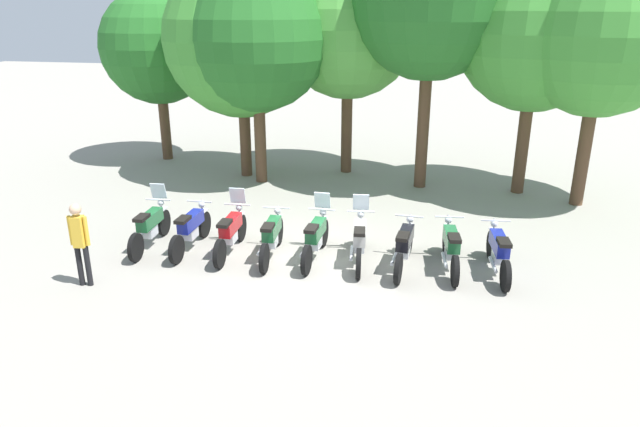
{
  "coord_description": "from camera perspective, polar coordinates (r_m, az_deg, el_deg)",
  "views": [
    {
      "loc": [
        2.43,
        -11.43,
        5.35
      ],
      "look_at": [
        0.0,
        0.5,
        0.9
      ],
      "focal_mm": 32.26,
      "sensor_mm": 36.0,
      "label": 1
    }
  ],
  "objects": [
    {
      "name": "tree_5",
      "position": [
        17.6,
        20.67,
        16.45
      ],
      "size": [
        4.36,
        4.36,
        6.81
      ],
      "color": "brown",
      "rests_on": "ground_plane"
    },
    {
      "name": "motorcycle_5",
      "position": [
        12.56,
        3.94,
        -2.59
      ],
      "size": [
        0.62,
        2.19,
        1.37
      ],
      "rotation": [
        0.0,
        0.0,
        1.68
      ],
      "color": "black",
      "rests_on": "ground_plane"
    },
    {
      "name": "motorcycle_3",
      "position": [
        12.8,
        -4.81,
        -2.23
      ],
      "size": [
        0.62,
        2.19,
        0.99
      ],
      "rotation": [
        0.0,
        0.0,
        1.64
      ],
      "color": "black",
      "rests_on": "ground_plane"
    },
    {
      "name": "motorcycle_2",
      "position": [
        13.13,
        -8.84,
        -1.76
      ],
      "size": [
        0.62,
        2.19,
        1.37
      ],
      "rotation": [
        0.0,
        0.0,
        1.61
      ],
      "color": "black",
      "rests_on": "ground_plane"
    },
    {
      "name": "motorcycle_0",
      "position": [
        13.87,
        -16.48,
        -1.17
      ],
      "size": [
        0.62,
        2.19,
        1.37
      ],
      "rotation": [
        0.0,
        0.0,
        1.63
      ],
      "color": "black",
      "rests_on": "ground_plane"
    },
    {
      "name": "tree_0",
      "position": [
        21.34,
        -15.8,
        15.61
      ],
      "size": [
        3.91,
        3.91,
        5.92
      ],
      "color": "brown",
      "rests_on": "ground_plane"
    },
    {
      "name": "motorcycle_6",
      "position": [
        12.4,
        8.38,
        -3.16
      ],
      "size": [
        0.62,
        2.19,
        0.99
      ],
      "rotation": [
        0.0,
        0.0,
        1.49
      ],
      "color": "black",
      "rests_on": "ground_plane"
    },
    {
      "name": "motorcycle_4",
      "position": [
        12.68,
        -0.42,
        -2.33
      ],
      "size": [
        0.62,
        2.19,
        1.37
      ],
      "rotation": [
        0.0,
        0.0,
        1.54
      ],
      "color": "black",
      "rests_on": "ground_plane"
    },
    {
      "name": "tree_2",
      "position": [
        17.8,
        -6.31,
        16.86
      ],
      "size": [
        4.31,
        4.31,
        6.55
      ],
      "color": "brown",
      "rests_on": "ground_plane"
    },
    {
      "name": "motorcycle_1",
      "position": [
        13.51,
        -12.69,
        -1.46
      ],
      "size": [
        0.62,
        2.19,
        0.99
      ],
      "rotation": [
        0.0,
        0.0,
        1.57
      ],
      "color": "black",
      "rests_on": "ground_plane"
    },
    {
      "name": "tree_6",
      "position": [
        17.07,
        26.25,
        15.66
      ],
      "size": [
        4.28,
        4.28,
        6.77
      ],
      "color": "brown",
      "rests_on": "ground_plane"
    },
    {
      "name": "ground_plane",
      "position": [
        12.85,
        -0.45,
        -4.52
      ],
      "size": [
        80.0,
        80.0,
        0.0
      ],
      "primitive_type": "plane",
      "color": "gray"
    },
    {
      "name": "motorcycle_7",
      "position": [
        12.51,
        12.85,
        -3.24
      ],
      "size": [
        0.62,
        2.19,
        0.99
      ],
      "rotation": [
        0.0,
        0.0,
        1.68
      ],
      "color": "black",
      "rests_on": "ground_plane"
    },
    {
      "name": "tree_1",
      "position": [
        18.57,
        -7.86,
        16.72
      ],
      "size": [
        4.76,
        4.76,
        6.71
      ],
      "color": "brown",
      "rests_on": "ground_plane"
    },
    {
      "name": "tree_3",
      "position": [
        18.85,
        2.82,
        17.87
      ],
      "size": [
        4.38,
        4.38,
        6.84
      ],
      "color": "brown",
      "rests_on": "ground_plane"
    },
    {
      "name": "motorcycle_8",
      "position": [
        12.56,
        17.29,
        -3.58
      ],
      "size": [
        0.62,
        2.19,
        0.99
      ],
      "rotation": [
        0.0,
        0.0,
        1.67
      ],
      "color": "black",
      "rests_on": "ground_plane"
    },
    {
      "name": "person_0",
      "position": [
        12.23,
        -22.74,
        -2.26
      ],
      "size": [
        0.41,
        0.25,
        1.74
      ],
      "rotation": [
        0.0,
        0.0,
        1.69
      ],
      "color": "black",
      "rests_on": "ground_plane"
    }
  ]
}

